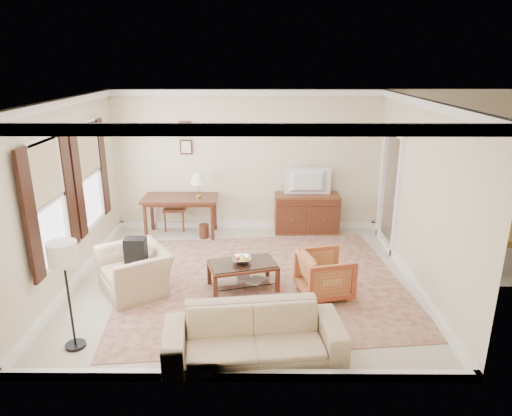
{
  "coord_description": "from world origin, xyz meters",
  "views": [
    {
      "loc": [
        0.24,
        -6.76,
        3.46
      ],
      "look_at": [
        0.2,
        0.3,
        1.15
      ],
      "focal_mm": 32.0,
      "sensor_mm": 36.0,
      "label": 1
    }
  ],
  "objects_px": {
    "coffee_table": "(243,269)",
    "striped_armchair": "(325,273)",
    "club_armchair": "(135,264)",
    "tv": "(308,173)",
    "sofa": "(254,327)",
    "sideboard": "(307,213)",
    "writing_desk": "(180,202)"
  },
  "relations": [
    {
      "from": "coffee_table",
      "to": "striped_armchair",
      "type": "xyz_separation_m",
      "value": [
        1.26,
        -0.21,
        0.04
      ]
    },
    {
      "from": "coffee_table",
      "to": "club_armchair",
      "type": "bearing_deg",
      "value": -176.7
    },
    {
      "from": "club_armchair",
      "to": "tv",
      "type": "bearing_deg",
      "value": 97.59
    },
    {
      "from": "tv",
      "to": "club_armchair",
      "type": "bearing_deg",
      "value": 41.47
    },
    {
      "from": "coffee_table",
      "to": "sofa",
      "type": "bearing_deg",
      "value": -83.67
    },
    {
      "from": "striped_armchair",
      "to": "sofa",
      "type": "bearing_deg",
      "value": 131.9
    },
    {
      "from": "sideboard",
      "to": "club_armchair",
      "type": "relative_size",
      "value": 1.25
    },
    {
      "from": "sideboard",
      "to": "club_armchair",
      "type": "bearing_deg",
      "value": -138.31
    },
    {
      "from": "writing_desk",
      "to": "sideboard",
      "type": "distance_m",
      "value": 2.61
    },
    {
      "from": "sideboard",
      "to": "tv",
      "type": "distance_m",
      "value": 0.86
    },
    {
      "from": "sideboard",
      "to": "tv",
      "type": "bearing_deg",
      "value": -90.0
    },
    {
      "from": "striped_armchair",
      "to": "club_armchair",
      "type": "distance_m",
      "value": 2.92
    },
    {
      "from": "sideboard",
      "to": "sofa",
      "type": "relative_size",
      "value": 0.62
    },
    {
      "from": "coffee_table",
      "to": "striped_armchair",
      "type": "distance_m",
      "value": 1.28
    },
    {
      "from": "striped_armchair",
      "to": "sofa",
      "type": "xyz_separation_m",
      "value": [
        -1.06,
        -1.55,
        0.04
      ]
    },
    {
      "from": "writing_desk",
      "to": "tv",
      "type": "relative_size",
      "value": 1.64
    },
    {
      "from": "sideboard",
      "to": "sofa",
      "type": "distance_m",
      "value": 4.38
    },
    {
      "from": "tv",
      "to": "sofa",
      "type": "height_order",
      "value": "tv"
    },
    {
      "from": "tv",
      "to": "club_armchair",
      "type": "height_order",
      "value": "tv"
    },
    {
      "from": "writing_desk",
      "to": "club_armchair",
      "type": "xyz_separation_m",
      "value": [
        -0.33,
        -2.4,
        -0.24
      ]
    },
    {
      "from": "writing_desk",
      "to": "sofa",
      "type": "bearing_deg",
      "value": -69.36
    },
    {
      "from": "writing_desk",
      "to": "striped_armchair",
      "type": "bearing_deg",
      "value": -44.15
    },
    {
      "from": "sideboard",
      "to": "sofa",
      "type": "height_order",
      "value": "sofa"
    },
    {
      "from": "tv",
      "to": "striped_armchair",
      "type": "bearing_deg",
      "value": 90.18
    },
    {
      "from": "writing_desk",
      "to": "coffee_table",
      "type": "relative_size",
      "value": 1.28
    },
    {
      "from": "club_armchair",
      "to": "sofa",
      "type": "relative_size",
      "value": 0.49
    },
    {
      "from": "club_armchair",
      "to": "sofa",
      "type": "bearing_deg",
      "value": 14.29
    },
    {
      "from": "club_armchair",
      "to": "writing_desk",
      "type": "bearing_deg",
      "value": 138.41
    },
    {
      "from": "writing_desk",
      "to": "coffee_table",
      "type": "height_order",
      "value": "writing_desk"
    },
    {
      "from": "writing_desk",
      "to": "tv",
      "type": "bearing_deg",
      "value": 3.72
    },
    {
      "from": "tv",
      "to": "striped_armchair",
      "type": "height_order",
      "value": "tv"
    },
    {
      "from": "sofa",
      "to": "striped_armchair",
      "type": "bearing_deg",
      "value": 48.86
    }
  ]
}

